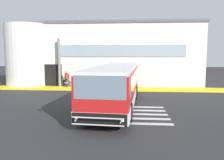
% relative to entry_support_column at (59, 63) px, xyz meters
% --- Properties ---
extents(ground_plane, '(80.00, 90.00, 0.02)m').
position_rel_entry_support_column_xyz_m(ground_plane, '(5.16, -5.40, -2.60)').
color(ground_plane, '#2B2B2D').
rests_on(ground_plane, ground).
extents(bay_paint_stripes, '(4.40, 3.96, 0.01)m').
position_rel_entry_support_column_xyz_m(bay_paint_stripes, '(7.16, -9.60, -2.58)').
color(bay_paint_stripes, silver).
rests_on(bay_paint_stripes, ground).
extents(terminal_building, '(20.83, 13.80, 6.87)m').
position_rel_entry_support_column_xyz_m(terminal_building, '(4.48, 6.18, 0.84)').
color(terminal_building, silver).
rests_on(terminal_building, ground).
extents(boarding_curb, '(23.03, 2.00, 0.15)m').
position_rel_entry_support_column_xyz_m(boarding_curb, '(5.16, -0.60, -2.51)').
color(boarding_curb, yellow).
rests_on(boarding_curb, ground).
extents(entry_support_column, '(0.28, 0.28, 4.88)m').
position_rel_entry_support_column_xyz_m(entry_support_column, '(0.00, 0.00, 0.00)').
color(entry_support_column, slate).
rests_on(entry_support_column, boarding_curb).
extents(bus_main_foreground, '(3.73, 11.65, 2.70)m').
position_rel_entry_support_column_xyz_m(bus_main_foreground, '(6.22, -7.42, -1.25)').
color(bus_main_foreground, red).
rests_on(bus_main_foreground, ground).
extents(passenger_near_column, '(0.50, 0.52, 1.68)m').
position_rel_entry_support_column_xyz_m(passenger_near_column, '(0.82, -0.35, -1.47)').
color(passenger_near_column, '#2D2D33').
rests_on(passenger_near_column, boarding_curb).
extents(passenger_by_doorway, '(0.56, 0.34, 1.68)m').
position_rel_entry_support_column_xyz_m(passenger_by_doorway, '(1.85, -0.85, -1.51)').
color(passenger_by_doorway, '#1E2338').
rests_on(passenger_by_doorway, boarding_curb).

